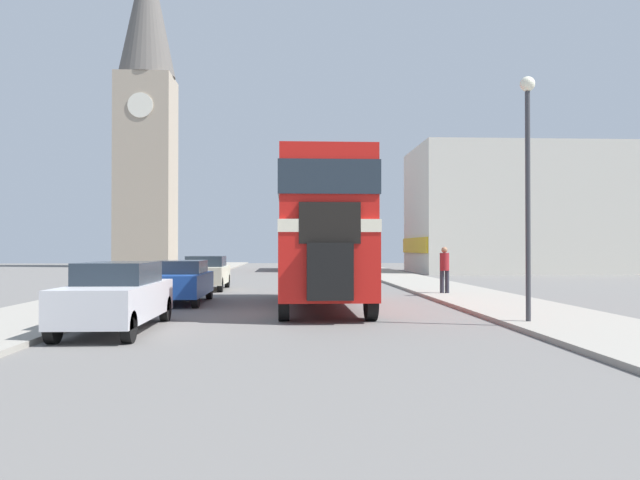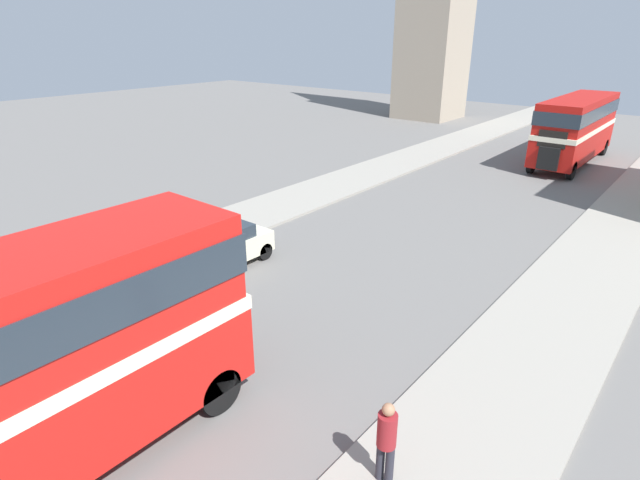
{
  "view_description": "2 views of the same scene",
  "coord_description": "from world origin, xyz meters",
  "px_view_note": "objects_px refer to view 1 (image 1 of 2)",
  "views": [
    {
      "loc": [
        -0.14,
        -17.51,
        1.86
      ],
      "look_at": [
        0.89,
        2.18,
        2.12
      ],
      "focal_mm": 35.0,
      "sensor_mm": 36.0,
      "label": 1
    },
    {
      "loc": [
        9.42,
        0.35,
        7.92
      ],
      "look_at": [
        0.0,
        11.76,
        1.69
      ],
      "focal_mm": 28.0,
      "sensor_mm": 36.0,
      "label": 2
    }
  ],
  "objects_px": {
    "double_decker_bus": "(320,223)",
    "car_parked_far": "(206,272)",
    "bus_distant": "(309,241)",
    "street_lamp": "(528,161)",
    "church_tower": "(147,99)",
    "car_parked_mid": "(180,281)",
    "pedestrian_walking": "(444,267)",
    "car_parked_near": "(117,296)"
  },
  "relations": [
    {
      "from": "double_decker_bus",
      "to": "car_parked_far",
      "type": "bearing_deg",
      "value": 118.94
    },
    {
      "from": "bus_distant",
      "to": "car_parked_far",
      "type": "xyz_separation_m",
      "value": [
        -5.49,
        -24.36,
        -1.68
      ]
    },
    {
      "from": "car_parked_far",
      "to": "street_lamp",
      "type": "xyz_separation_m",
      "value": [
        9.39,
        -13.53,
        3.18
      ]
    },
    {
      "from": "bus_distant",
      "to": "street_lamp",
      "type": "height_order",
      "value": "street_lamp"
    },
    {
      "from": "church_tower",
      "to": "car_parked_mid",
      "type": "bearing_deg",
      "value": -75.93
    },
    {
      "from": "double_decker_bus",
      "to": "pedestrian_walking",
      "type": "height_order",
      "value": "double_decker_bus"
    },
    {
      "from": "street_lamp",
      "to": "pedestrian_walking",
      "type": "bearing_deg",
      "value": 87.81
    },
    {
      "from": "car_parked_mid",
      "to": "double_decker_bus",
      "type": "bearing_deg",
      "value": -19.04
    },
    {
      "from": "car_parked_far",
      "to": "street_lamp",
      "type": "distance_m",
      "value": 16.77
    },
    {
      "from": "double_decker_bus",
      "to": "car_parked_far",
      "type": "height_order",
      "value": "double_decker_bus"
    },
    {
      "from": "car_parked_mid",
      "to": "street_lamp",
      "type": "height_order",
      "value": "street_lamp"
    },
    {
      "from": "car_parked_far",
      "to": "church_tower",
      "type": "bearing_deg",
      "value": 106.66
    },
    {
      "from": "bus_distant",
      "to": "car_parked_near",
      "type": "xyz_separation_m",
      "value": [
        -5.68,
        -38.22,
        -1.67
      ]
    },
    {
      "from": "car_parked_near",
      "to": "double_decker_bus",
      "type": "bearing_deg",
      "value": 48.02
    },
    {
      "from": "double_decker_bus",
      "to": "car_parked_near",
      "type": "relative_size",
      "value": 2.06
    },
    {
      "from": "double_decker_bus",
      "to": "church_tower",
      "type": "xyz_separation_m",
      "value": [
        -15.18,
        43.55,
        14.2
      ]
    },
    {
      "from": "double_decker_bus",
      "to": "car_parked_far",
      "type": "xyz_separation_m",
      "value": [
        -4.67,
        8.45,
        -1.87
      ]
    },
    {
      "from": "double_decker_bus",
      "to": "car_parked_mid",
      "type": "bearing_deg",
      "value": 160.96
    },
    {
      "from": "bus_distant",
      "to": "car_parked_far",
      "type": "bearing_deg",
      "value": -102.71
    },
    {
      "from": "car_parked_far",
      "to": "pedestrian_walking",
      "type": "height_order",
      "value": "pedestrian_walking"
    },
    {
      "from": "car_parked_near",
      "to": "pedestrian_walking",
      "type": "xyz_separation_m",
      "value": [
        9.93,
        9.67,
        0.34
      ]
    },
    {
      "from": "bus_distant",
      "to": "car_parked_mid",
      "type": "distance_m",
      "value": 31.73
    },
    {
      "from": "pedestrian_walking",
      "to": "car_parked_mid",
      "type": "bearing_deg",
      "value": -164.75
    },
    {
      "from": "double_decker_bus",
      "to": "car_parked_mid",
      "type": "distance_m",
      "value": 5.29
    },
    {
      "from": "car_parked_near",
      "to": "church_tower",
      "type": "bearing_deg",
      "value": 101.9
    },
    {
      "from": "pedestrian_walking",
      "to": "bus_distant",
      "type": "bearing_deg",
      "value": 98.47
    },
    {
      "from": "car_parked_near",
      "to": "street_lamp",
      "type": "relative_size",
      "value": 0.78
    },
    {
      "from": "street_lamp",
      "to": "church_tower",
      "type": "height_order",
      "value": "church_tower"
    },
    {
      "from": "double_decker_bus",
      "to": "church_tower",
      "type": "height_order",
      "value": "church_tower"
    },
    {
      "from": "street_lamp",
      "to": "church_tower",
      "type": "relative_size",
      "value": 0.18
    },
    {
      "from": "street_lamp",
      "to": "bus_distant",
      "type": "bearing_deg",
      "value": 95.87
    },
    {
      "from": "double_decker_bus",
      "to": "car_parked_near",
      "type": "xyz_separation_m",
      "value": [
        -4.86,
        -5.4,
        -1.86
      ]
    },
    {
      "from": "double_decker_bus",
      "to": "car_parked_near",
      "type": "height_order",
      "value": "double_decker_bus"
    },
    {
      "from": "car_parked_far",
      "to": "street_lamp",
      "type": "relative_size",
      "value": 0.68
    },
    {
      "from": "double_decker_bus",
      "to": "church_tower",
      "type": "bearing_deg",
      "value": 109.21
    },
    {
      "from": "pedestrian_walking",
      "to": "double_decker_bus",
      "type": "bearing_deg",
      "value": -139.94
    },
    {
      "from": "street_lamp",
      "to": "double_decker_bus",
      "type": "bearing_deg",
      "value": 132.92
    },
    {
      "from": "pedestrian_walking",
      "to": "street_lamp",
      "type": "bearing_deg",
      "value": -92.19
    },
    {
      "from": "double_decker_bus",
      "to": "car_parked_near",
      "type": "bearing_deg",
      "value": -131.98
    },
    {
      "from": "car_parked_far",
      "to": "double_decker_bus",
      "type": "bearing_deg",
      "value": -61.06
    },
    {
      "from": "car_parked_near",
      "to": "car_parked_far",
      "type": "bearing_deg",
      "value": 89.22
    },
    {
      "from": "car_parked_mid",
      "to": "pedestrian_walking",
      "type": "xyz_separation_m",
      "value": [
        9.74,
        2.65,
        0.38
      ]
    }
  ]
}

